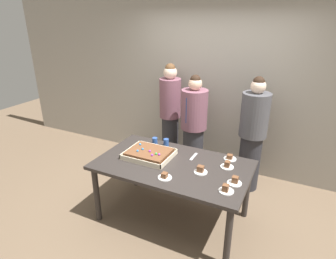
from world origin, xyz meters
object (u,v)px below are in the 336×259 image
Objects in this scene: plated_slice_far_left at (230,158)px; plated_slice_far_right at (201,170)px; cake_server_utensil at (194,157)px; plated_slice_center_back at (227,165)px; drink_cup_nearest at (155,141)px; person_serving_front at (194,128)px; person_green_shirt_behind at (170,115)px; person_striped_tie_right at (252,135)px; drink_cup_middle at (166,142)px; plated_slice_near_right at (235,181)px; sheet_cake at (149,154)px; plated_slice_near_left at (165,176)px; plated_slice_center_front at (226,189)px; party_table at (173,170)px.

plated_slice_far_right is (-0.21, -0.44, 0.01)m from plated_slice_far_left.
plated_slice_center_back is at bearing -8.74° from cake_server_utensil.
drink_cup_nearest is 0.71m from person_serving_front.
person_striped_tie_right is at bearing 71.45° from person_green_shirt_behind.
plated_slice_far_right is 1.20m from person_striped_tie_right.
plated_slice_center_back is 0.90m from drink_cup_middle.
drink_cup_nearest is at bearing -13.15° from person_serving_front.
drink_cup_nearest is (-1.19, 0.46, 0.02)m from plated_slice_near_right.
person_serving_front is (-0.49, 1.05, 0.03)m from plated_slice_far_right.
drink_cup_middle is at bearing -1.71° from person_serving_front.
drink_cup_nearest is 0.88m from person_green_shirt_behind.
person_striped_tie_right is (-0.06, 1.21, 0.05)m from plated_slice_near_right.
sheet_cake is 0.34× the size of person_striped_tie_right.
plated_slice_far_right is at bearing -34.11° from drink_cup_middle.
plated_slice_near_left is at bearing -125.28° from plated_slice_far_left.
drink_cup_nearest is 0.50× the size of cake_server_utensil.
drink_cup_nearest is 1.00× the size of drink_cup_middle.
plated_slice_near_right is at bearing 50.58° from person_serving_front.
person_serving_front reaches higher than sheet_cake.
plated_slice_near_right is at bearing -30.91° from cake_server_utensil.
plated_slice_center_back is at bearing 103.86° from plated_slice_center_front.
plated_slice_center_back reaches higher than cake_server_utensil.
plated_slice_far_left is 1.01m from drink_cup_nearest.
plated_slice_near_left is 0.79m from drink_cup_middle.
plated_slice_near_right is at bearing -7.19° from party_table.
sheet_cake is at bearing -170.42° from plated_slice_center_back.
person_serving_front reaches higher than drink_cup_middle.
drink_cup_nearest is (-1.00, -0.04, 0.03)m from plated_slice_far_left.
plated_slice_near_right is at bearing 76.86° from plated_slice_center_front.
plated_slice_far_right is 0.33m from plated_slice_center_back.
plated_slice_far_right is 0.42m from plated_slice_center_front.
sheet_cake reaches higher than party_table.
plated_slice_far_right is 0.09× the size of person_striped_tie_right.
plated_slice_center_back is at bearing 18.07° from party_table.
person_green_shirt_behind is (-0.63, 1.22, 0.20)m from party_table.
sheet_cake is 2.81× the size of cake_server_utensil.
person_green_shirt_behind reaches higher than plated_slice_near_right.
plated_slice_far_right is 1.00× the size of plated_slice_center_back.
plated_slice_near_right reaches higher than party_table.
sheet_cake is 0.98m from plated_slice_far_left.
drink_cup_nearest reaches higher than plated_slice_near_left.
person_serving_front reaches higher than plated_slice_near_left.
plated_slice_near_right is 0.40m from plated_slice_far_right.
sheet_cake is at bearing 0.01° from person_striped_tie_right.
plated_slice_far_right is at bearing -115.63° from plated_slice_far_left.
cake_server_utensil is (0.59, -0.10, -0.05)m from drink_cup_nearest.
plated_slice_far_right reaches higher than cake_server_utensil.
person_serving_front reaches higher than cake_server_utensil.
drink_cup_middle reaches higher than plated_slice_near_left.
person_striped_tie_right reaches higher than plated_slice_center_back.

